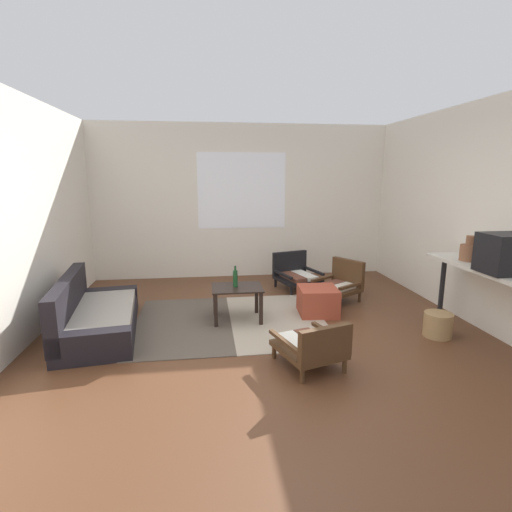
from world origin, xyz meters
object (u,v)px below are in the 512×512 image
Objects in this scene: wicker_basket at (438,325)px; armchair_striped_foreground at (312,346)px; ottoman_orange at (318,301)px; console_shelf at (486,275)px; couch at (94,317)px; clay_vase at (470,251)px; crt_television at (508,253)px; coffee_table at (237,294)px; glass_bottle at (235,278)px; armchair_corner at (341,282)px; armchair_by_window at (295,273)px.

armchair_striped_foreground is at bearing -161.46° from wicker_basket.
console_shelf reaches higher than ottoman_orange.
console_shelf is (4.29, -0.80, 0.56)m from couch.
clay_vase reaches higher than couch.
crt_television is 1.58× the size of wicker_basket.
clay_vase reaches higher than coffee_table.
armchair_striped_foreground is 1.54m from glass_bottle.
armchair_corner is 1.52× the size of crt_television.
crt_television is at bearing -41.78° from ottoman_orange.
crt_television is at bearing -14.00° from couch.
armchair_corner is at bearing 118.16° from crt_television.
armchair_by_window is at bearing 90.69° from ottoman_orange.
glass_bottle is (-2.62, 1.02, -0.21)m from console_shelf.
clay_vase is at bearing -53.07° from armchair_by_window.
armchair_striped_foreground is 2.16m from crt_television.
armchair_corner is at bearing 114.54° from wicker_basket.
console_shelf is at bearing 9.84° from armchair_striped_foreground.
ottoman_orange is (1.08, 0.08, -0.17)m from coffee_table.
couch is 2.78m from ottoman_orange.
coffee_table is 1.70m from armchair_corner.
clay_vase reaches higher than glass_bottle.
couch reaches higher than ottoman_orange.
ottoman_orange reaches higher than wicker_basket.
couch is 4.50m from crt_television.
armchair_corner is 1.99m from console_shelf.
armchair_striped_foreground is at bearing -26.61° from couch.
armchair_striped_foreground reaches higher than wicker_basket.
console_shelf reaches higher than coffee_table.
armchair_by_window is 0.48× the size of console_shelf.
ottoman_orange is 2.22m from crt_television.
crt_television reaches higher than armchair_by_window.
clay_vase is (1.54, -2.05, 0.72)m from armchair_by_window.
armchair_corner is (0.52, -0.72, 0.02)m from armchair_by_window.
couch is 2.56m from armchair_striped_foreground.
crt_television is (1.53, -2.61, 0.80)m from armchair_by_window.
crt_television is at bearing -59.59° from armchair_by_window.
ottoman_orange is (2.77, 0.29, -0.02)m from couch.
armchair_striped_foreground is 2.21m from armchair_corner.
armchair_corner is at bearing 63.69° from armchair_striped_foreground.
couch is 3.16m from armchair_by_window.
glass_bottle is (1.67, 0.22, 0.35)m from couch.
glass_bottle reaches higher than ottoman_orange.
coffee_table is at bearing -26.48° from glass_bottle.
armchair_by_window is at bearing 120.41° from crt_television.
armchair_striped_foreground reaches higher than ottoman_orange.
clay_vase is at bearing -15.24° from coffee_table.
couch is at bearing 173.35° from clay_vase.
armchair_by_window is at bearing 51.49° from coffee_table.
armchair_by_window is 1.02× the size of armchair_striped_foreground.
ottoman_orange is at bearing 4.26° from coffee_table.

